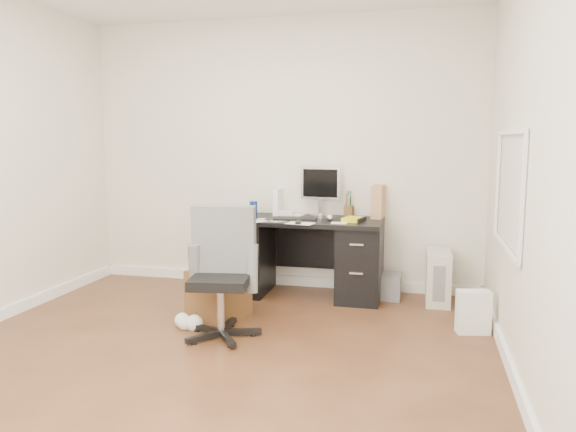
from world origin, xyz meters
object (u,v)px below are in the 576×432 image
at_px(wicker_basket, 219,293).
at_px(office_chair, 220,274).
at_px(pc_tower, 438,277).
at_px(desk, 303,255).
at_px(lcd_monitor, 321,191).
at_px(keyboard, 295,219).

bearing_deg(wicker_basket, office_chair, -67.30).
height_order(pc_tower, wicker_basket, pc_tower).
height_order(desk, pc_tower, desk).
xyz_separation_m(pc_tower, wicker_basket, (-1.82, -0.87, -0.04)).
relative_size(desk, wicker_basket, 3.66).
height_order(lcd_monitor, office_chair, lcd_monitor).
bearing_deg(keyboard, wicker_basket, -133.16).
bearing_deg(office_chair, lcd_monitor, 63.18).
bearing_deg(wicker_basket, keyboard, 53.32).
distance_m(desk, wicker_basket, 1.01).
bearing_deg(wicker_basket, pc_tower, 25.50).
bearing_deg(wicker_basket, desk, 55.52).
xyz_separation_m(keyboard, office_chair, (-0.31, -1.16, -0.27)).
height_order(desk, wicker_basket, desk).
relative_size(lcd_monitor, office_chair, 0.50).
xyz_separation_m(keyboard, wicker_basket, (-0.51, -0.68, -0.56)).
bearing_deg(office_chair, keyboard, 66.20).
distance_m(keyboard, pc_tower, 1.43).
relative_size(lcd_monitor, wicker_basket, 1.21).
distance_m(lcd_monitor, keyboard, 0.45).
xyz_separation_m(lcd_monitor, wicker_basket, (-0.69, -1.03, -0.79)).
bearing_deg(desk, pc_tower, 2.55).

